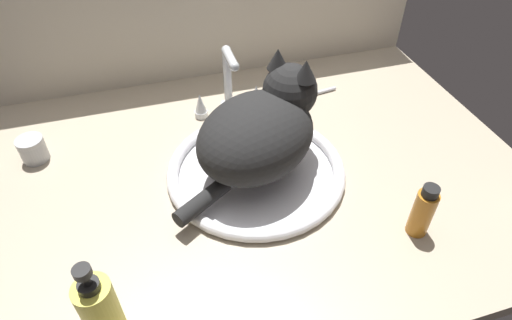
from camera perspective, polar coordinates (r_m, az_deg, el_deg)
countertop at (r=93.11cm, az=0.61°, el=-2.12°), size 113.80×83.37×3.00cm
backsplash_wall at (r=118.60cm, az=-5.73°, el=17.91°), size 113.80×2.40×36.12cm
sink_basin at (r=90.62cm, az=0.00°, el=-1.36°), size 37.51×37.51×2.51cm
faucet at (r=104.46cm, az=-3.63°, el=9.31°), size 17.39×10.57×18.03cm
cat at (r=85.29cm, az=0.90°, el=4.21°), size 35.46×31.32×21.33cm
amber_bottle at (r=82.65cm, az=21.27°, el=-6.39°), size 3.85×3.85×11.40cm
metal_jar at (r=104.91cm, az=-27.52°, el=1.28°), size 5.73×5.73×5.55cm
soap_pump_bottle at (r=69.38cm, az=-20.08°, el=-17.95°), size 5.56×5.56×15.95cm
toothbrush at (r=114.14cm, az=6.56°, el=8.48°), size 17.50×3.58×1.70cm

